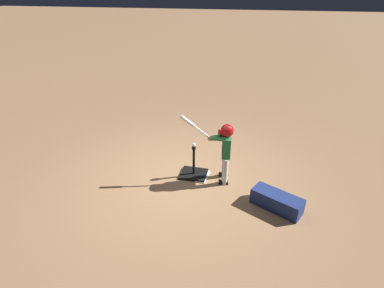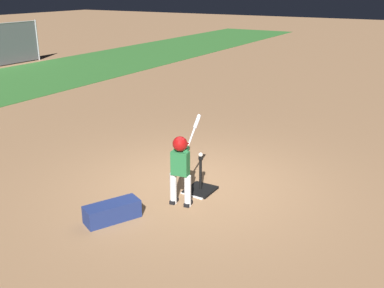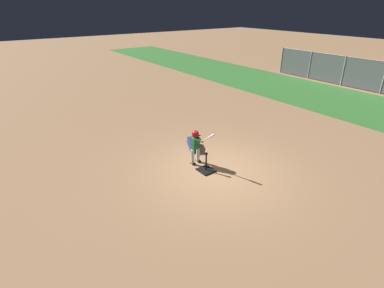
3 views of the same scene
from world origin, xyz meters
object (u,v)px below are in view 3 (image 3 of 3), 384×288
at_px(bleachers_far_left, 314,68).
at_px(equipment_bag, 193,144).
at_px(batter_child, 196,143).
at_px(batting_tee, 206,169).
at_px(baseball, 206,152).

height_order(bleachers_far_left, equipment_bag, bleachers_far_left).
height_order(batter_child, equipment_bag, batter_child).
relative_size(bleachers_far_left, equipment_bag, 4.68).
xyz_separation_m(batting_tee, batter_child, (-0.58, 0.03, 0.68)).
distance_m(batter_child, bleachers_far_left, 16.26).
bearing_deg(baseball, batter_child, 176.95).
relative_size(batter_child, bleachers_far_left, 0.34).
height_order(batting_tee, bleachers_far_left, bleachers_far_left).
relative_size(baseball, bleachers_far_left, 0.02).
bearing_deg(batter_child, bleachers_far_left, 111.07).
bearing_deg(bleachers_far_left, equipment_bag, -71.57).
height_order(batting_tee, equipment_bag, batting_tee).
distance_m(batting_tee, bleachers_far_left, 16.51).
bearing_deg(batting_tee, bleachers_far_left, 112.90).
bearing_deg(bleachers_far_left, baseball, -67.10).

